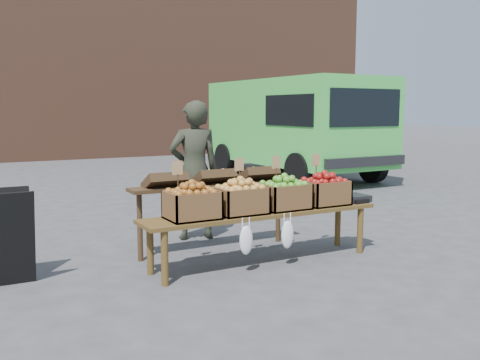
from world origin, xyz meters
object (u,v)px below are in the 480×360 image
vendor (194,171)px  crate_red_apples (284,196)px  crate_russet_pears (240,200)px  crate_green_apples (324,193)px  crate_golden_apples (192,205)px  weighing_scale (353,198)px  delivery_van (294,129)px  back_table (214,207)px  display_bench (263,237)px

vendor → crate_red_apples: size_ratio=3.53×
crate_russet_pears → crate_green_apples: same height
crate_golden_apples → crate_red_apples: 1.10m
crate_red_apples → weighing_scale: 0.98m
delivery_van → crate_red_apples: size_ratio=10.45×
delivery_van → vendor: 6.53m
crate_golden_apples → vendor: bearing=64.8°
vendor → crate_russet_pears: vendor is taller
back_table → crate_green_apples: 1.29m
crate_russet_pears → delivery_van: bearing=50.9°
delivery_van → vendor: bearing=-136.7°
vendor → weighing_scale: size_ratio=5.19×
delivery_van → weighing_scale: 6.76m
weighing_scale → vendor: bearing=136.2°
weighing_scale → crate_green_apples: bearing=180.0°
crate_russet_pears → crate_green_apples: bearing=0.0°
delivery_van → display_bench: 7.48m
delivery_van → crate_green_apples: bearing=-122.6°
crate_russet_pears → weighing_scale: (1.53, 0.00, -0.10)m
display_bench → crate_russet_pears: 0.51m
vendor → back_table: size_ratio=0.84×
vendor → crate_red_apples: (0.45, -1.37, -0.17)m
vendor → display_bench: bearing=109.0°
crate_red_apples → delivery_van: bearing=54.3°
display_bench → weighing_scale: size_ratio=7.94×
delivery_van → crate_red_apples: (-4.24, -5.90, -0.46)m
back_table → display_bench: size_ratio=0.78×
crate_green_apples → delivery_van: bearing=58.0°
vendor → crate_green_apples: size_ratio=3.53×
vendor → back_table: 0.75m
back_table → vendor: bearing=85.6°
crate_green_apples → weighing_scale: crate_green_apples is taller
weighing_scale → display_bench: bearing=180.0°
vendor → weighing_scale: (1.43, -1.37, -0.27)m
vendor → crate_golden_apples: bearing=76.4°
display_bench → crate_green_apples: crate_green_apples is taller
crate_green_apples → crate_golden_apples: bearing=180.0°
crate_red_apples → weighing_scale: (0.97, 0.00, -0.10)m
display_bench → crate_russet_pears: bearing=180.0°
vendor → crate_green_apples: vendor is taller
vendor → crate_green_apples: bearing=137.8°
display_bench → crate_red_apples: bearing=0.0°
display_bench → crate_golden_apples: crate_golden_apples is taller
back_table → crate_green_apples: size_ratio=4.20×
vendor → crate_golden_apples: size_ratio=3.53×
crate_red_apples → crate_green_apples: (0.55, 0.00, 0.00)m
weighing_scale → back_table: bearing=154.1°
crate_red_apples → back_table: bearing=125.0°
delivery_van → crate_green_apples: 6.97m
delivery_van → crate_russet_pears: bearing=-129.7°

